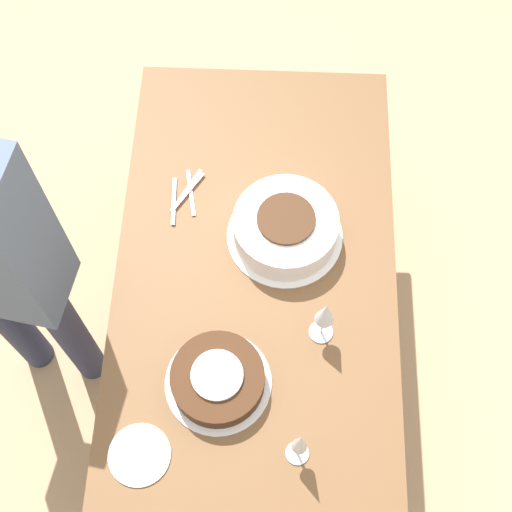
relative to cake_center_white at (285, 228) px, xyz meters
name	(u,v)px	position (x,y,z in m)	size (l,w,h in m)	color
ground_plane	(256,342)	(0.10, -0.09, -0.80)	(12.00, 12.00, 0.00)	tan
dining_table	(256,278)	(0.10, -0.09, -0.17)	(1.50, 0.85, 0.75)	brown
cake_center_white	(285,228)	(0.00, 0.00, 0.00)	(0.36, 0.36, 0.12)	white
cake_front_chocolate	(218,379)	(0.48, -0.18, -0.02)	(0.30, 0.30, 0.09)	white
wine_glass_near	(325,314)	(0.31, 0.11, 0.09)	(0.07, 0.07, 0.21)	silver
wine_glass_far	(300,443)	(0.66, 0.05, 0.09)	(0.06, 0.06, 0.22)	silver
dessert_plate_right	(139,455)	(0.68, -0.38, -0.05)	(0.17, 0.17, 0.01)	white
fork_pile	(185,194)	(-0.14, -0.32, -0.05)	(0.21, 0.10, 0.01)	silver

